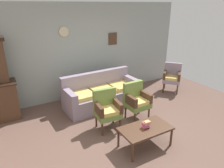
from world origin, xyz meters
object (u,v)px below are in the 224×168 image
wingback_chair_by_fireplace (172,76)px  coffee_table (145,130)px  armchair_row_middle (136,99)px  book_stack_on_table (146,124)px  armchair_near_cabinet (107,108)px  floral_couch (101,94)px

wingback_chair_by_fireplace → coffee_table: 3.08m
armchair_row_middle → wingback_chair_by_fireplace: (1.99, 0.84, 0.00)m
wingback_chair_by_fireplace → book_stack_on_table: bearing=-143.6°
armchair_row_middle → coffee_table: 1.10m
armchair_near_cabinet → armchair_row_middle: same height
floral_couch → coffee_table: (-0.08, -2.02, 0.05)m
floral_couch → armchair_row_middle: (0.41, -1.04, 0.17)m
armchair_near_cabinet → book_stack_on_table: (0.34, -0.93, -0.01)m
armchair_row_middle → wingback_chair_by_fireplace: bearing=22.9°
armchair_row_middle → book_stack_on_table: armchair_row_middle is taller
floral_couch → book_stack_on_table: floral_couch is taller
floral_couch → wingback_chair_by_fireplace: (2.41, -0.19, 0.17)m
floral_couch → wingback_chair_by_fireplace: size_ratio=2.32×
floral_couch → wingback_chair_by_fireplace: bearing=-4.6°
armchair_row_middle → coffee_table: (-0.49, -0.98, -0.12)m
book_stack_on_table → armchair_row_middle: bearing=63.9°
floral_couch → armchair_row_middle: 1.13m
armchair_row_middle → armchair_near_cabinet: bearing=-176.9°
wingback_chair_by_fireplace → book_stack_on_table: (-2.47, -1.82, -0.01)m
wingback_chair_by_fireplace → book_stack_on_table: 3.07m
armchair_near_cabinet → wingback_chair_by_fireplace: (2.82, 0.89, 0.00)m
wingback_chair_by_fireplace → coffee_table: size_ratio=0.90×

